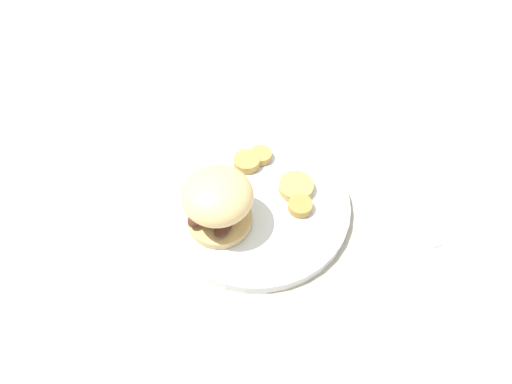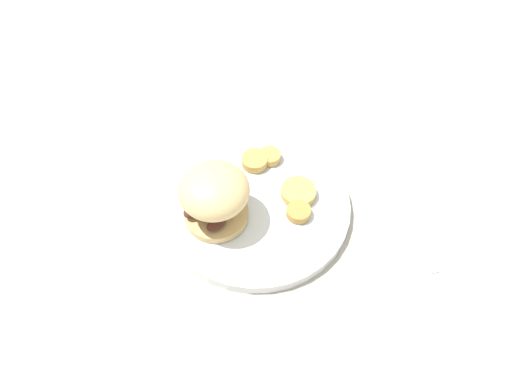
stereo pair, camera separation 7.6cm
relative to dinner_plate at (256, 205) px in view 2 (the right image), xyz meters
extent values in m
plane|color=#B2A899|center=(0.00, 0.00, -0.01)|extent=(4.00, 4.00, 0.00)
cylinder|color=white|center=(0.00, 0.00, 0.00)|extent=(0.30, 0.30, 0.02)
torus|color=white|center=(0.00, 0.00, 0.01)|extent=(0.29, 0.29, 0.01)
cylinder|color=tan|center=(0.07, 0.01, 0.01)|extent=(0.10, 0.10, 0.01)
ellipsoid|color=#4C281E|center=(0.07, 0.01, 0.03)|extent=(0.06, 0.06, 0.02)
ellipsoid|color=#4C281E|center=(0.05, -0.04, 0.03)|extent=(0.05, 0.05, 0.02)
ellipsoid|color=#4C281E|center=(0.07, 0.03, 0.03)|extent=(0.04, 0.03, 0.01)
ellipsoid|color=brown|center=(0.04, -0.03, 0.03)|extent=(0.06, 0.06, 0.01)
ellipsoid|color=#563323|center=(0.08, -0.01, 0.03)|extent=(0.03, 0.04, 0.02)
ellipsoid|color=#4C281E|center=(0.08, -0.04, 0.04)|extent=(0.04, 0.04, 0.02)
ellipsoid|color=#4C281E|center=(0.10, 0.00, 0.03)|extent=(0.04, 0.04, 0.02)
ellipsoid|color=#E5C17F|center=(0.07, 0.01, 0.08)|extent=(0.10, 0.10, 0.06)
cylinder|color=tan|center=(-0.07, 0.01, 0.02)|extent=(0.06, 0.06, 0.01)
cylinder|color=tan|center=(-0.05, -0.08, 0.02)|extent=(0.04, 0.04, 0.01)
cylinder|color=tan|center=(-0.02, -0.07, 0.02)|extent=(0.04, 0.04, 0.01)
cylinder|color=#BC8942|center=(-0.05, 0.04, 0.02)|extent=(0.04, 0.04, 0.01)
cube|color=silver|center=(-0.22, 0.13, -0.01)|extent=(0.03, 0.13, 0.00)
cube|color=silver|center=(-0.23, 0.04, -0.01)|extent=(0.03, 0.05, 0.00)
camera|label=1|loc=(0.21, 0.40, 0.64)|focal=35.00mm
camera|label=2|loc=(0.14, 0.43, 0.64)|focal=35.00mm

